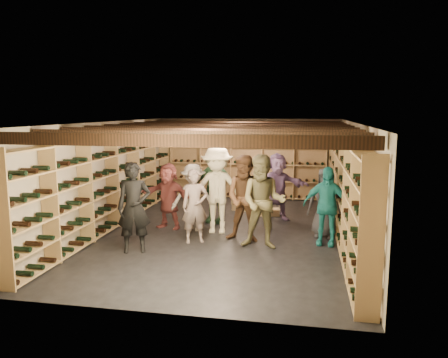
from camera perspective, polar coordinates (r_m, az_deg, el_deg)
ground at (r=9.72m, az=-0.11°, el=-6.90°), size 8.00×8.00×0.00m
walls at (r=9.47m, az=-0.12°, el=0.11°), size 5.52×8.02×2.40m
ceiling at (r=9.35m, az=-0.12°, el=7.39°), size 5.50×8.00×0.01m
ceiling_joists at (r=9.36m, az=-0.12°, el=6.53°), size 5.40×7.12×0.18m
wine_rack_left at (r=10.27m, az=-14.34°, el=-0.18°), size 0.32×7.50×2.15m
wine_rack_right at (r=9.36m, az=15.54°, el=-1.10°), size 0.32×7.50×2.15m
wine_rack_back at (r=13.23m, az=2.98°, el=2.11°), size 4.70×0.30×2.15m
crate_stack_left at (r=11.99m, az=3.71°, el=-2.59°), size 0.58×0.48×0.51m
crate_stack_right at (r=11.73m, az=2.37°, el=-2.85°), size 0.57×0.44×0.51m
crate_loose at (r=11.25m, az=5.99°, el=-4.29°), size 0.53×0.37×0.17m
person_1 at (r=8.36m, az=-11.66°, el=-3.69°), size 0.73×0.61×1.71m
person_2 at (r=8.44m, az=5.15°, el=-3.00°), size 0.92×0.74×1.83m
person_3 at (r=9.47m, az=-0.91°, el=-1.43°), size 1.30×0.84×1.90m
person_4 at (r=8.88m, az=13.23°, el=-3.45°), size 0.98×0.54×1.57m
person_5 at (r=9.94m, az=-7.28°, el=-2.19°), size 1.45×0.78×1.49m
person_7 at (r=8.83m, az=-3.81°, el=-3.56°), size 0.64×0.55×1.49m
person_8 at (r=8.87m, az=2.91°, el=-2.56°), size 0.92×0.75×1.77m
person_9 at (r=9.67m, az=-4.04°, el=-2.44°), size 1.06×0.74×1.49m
person_10 at (r=10.37m, az=-1.29°, el=-1.08°), size 1.05×0.59×1.70m
person_11 at (r=10.67m, az=6.94°, el=-1.01°), size 1.60×0.89×1.64m
person_12 at (r=9.43m, az=13.07°, el=-3.02°), size 0.79×0.59×1.48m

